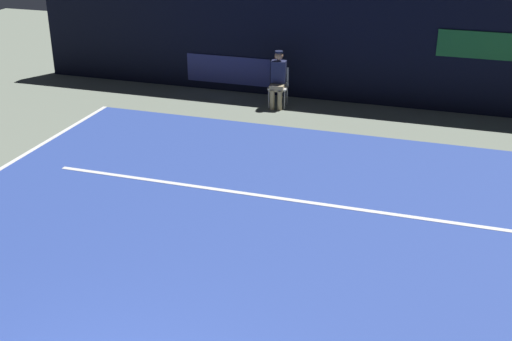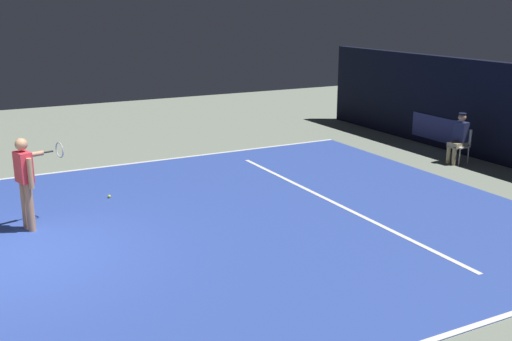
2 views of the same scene
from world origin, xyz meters
name	(u,v)px [view 2 (image 2 of 2)]	position (x,y,z in m)	size (l,w,h in m)	color
ground_plane	(254,216)	(0.00, 4.30, 0.00)	(31.14, 31.14, 0.00)	gray
court_surface	(254,216)	(0.00, 4.30, 0.01)	(10.23, 10.61, 0.01)	#2D479E
line_sideline_left	(441,337)	(5.07, 4.30, 0.01)	(0.10, 10.61, 0.01)	white
line_sideline_right	(167,159)	(-5.07, 4.30, 0.01)	(0.10, 10.61, 0.01)	white
line_service	(332,202)	(0.00, 6.16, 0.01)	(7.98, 0.10, 0.01)	white
tennis_player	(26,178)	(-1.28, 0.33, 0.99)	(0.81, 0.92, 1.73)	tan
line_judge_on_chair	(459,138)	(-1.21, 10.92, 0.69)	(0.48, 0.56, 1.32)	white
tennis_ball	(109,196)	(-2.46, 2.08, 0.05)	(0.07, 0.07, 0.07)	#CCE033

